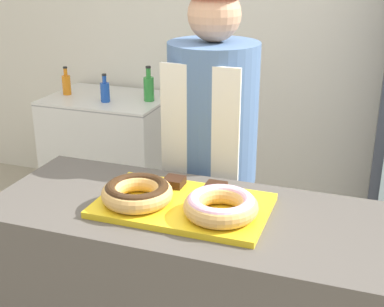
{
  "coord_description": "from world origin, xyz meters",
  "views": [
    {
      "loc": [
        0.62,
        -1.64,
        1.87
      ],
      "look_at": [
        0.0,
        0.1,
        1.16
      ],
      "focal_mm": 50.0,
      "sensor_mm": 36.0,
      "label": 1
    }
  ],
  "objects_px": {
    "donut_chocolate_glaze": "(137,192)",
    "baker_person": "(212,164)",
    "bottle_orange": "(66,84)",
    "brownie_back_left": "(174,182)",
    "serving_tray": "(183,205)",
    "brownie_back_right": "(216,188)",
    "bottle_green": "(149,88)",
    "donut_light_glaze": "(221,205)",
    "bottle_blue": "(105,91)",
    "chest_freezer": "(110,150)"
  },
  "relations": [
    {
      "from": "donut_chocolate_glaze",
      "to": "bottle_orange",
      "type": "relative_size",
      "value": 1.25
    },
    {
      "from": "donut_chocolate_glaze",
      "to": "baker_person",
      "type": "relative_size",
      "value": 0.15
    },
    {
      "from": "donut_chocolate_glaze",
      "to": "bottle_orange",
      "type": "distance_m",
      "value": 2.26
    },
    {
      "from": "serving_tray",
      "to": "donut_chocolate_glaze",
      "type": "relative_size",
      "value": 2.38
    },
    {
      "from": "donut_chocolate_glaze",
      "to": "serving_tray",
      "type": "bearing_deg",
      "value": 17.53
    },
    {
      "from": "serving_tray",
      "to": "bottle_orange",
      "type": "height_order",
      "value": "bottle_orange"
    },
    {
      "from": "donut_light_glaze",
      "to": "bottle_orange",
      "type": "xyz_separation_m",
      "value": [
        -1.73,
        1.77,
        -0.12
      ]
    },
    {
      "from": "brownie_back_right",
      "to": "brownie_back_left",
      "type": "bearing_deg",
      "value": 180.0
    },
    {
      "from": "bottle_blue",
      "to": "bottle_green",
      "type": "relative_size",
      "value": 0.8
    },
    {
      "from": "bottle_orange",
      "to": "serving_tray",
      "type": "bearing_deg",
      "value": -47.59
    },
    {
      "from": "brownie_back_right",
      "to": "chest_freezer",
      "type": "relative_size",
      "value": 0.09
    },
    {
      "from": "brownie_back_right",
      "to": "bottle_blue",
      "type": "distance_m",
      "value": 1.98
    },
    {
      "from": "brownie_back_right",
      "to": "bottle_green",
      "type": "relative_size",
      "value": 0.31
    },
    {
      "from": "chest_freezer",
      "to": "bottle_blue",
      "type": "height_order",
      "value": "bottle_blue"
    },
    {
      "from": "donut_chocolate_glaze",
      "to": "brownie_back_left",
      "type": "height_order",
      "value": "donut_chocolate_glaze"
    },
    {
      "from": "donut_light_glaze",
      "to": "brownie_back_right",
      "type": "height_order",
      "value": "donut_light_glaze"
    },
    {
      "from": "donut_light_glaze",
      "to": "brownie_back_left",
      "type": "bearing_deg",
      "value": 143.58
    },
    {
      "from": "donut_chocolate_glaze",
      "to": "donut_light_glaze",
      "type": "relative_size",
      "value": 1.0
    },
    {
      "from": "brownie_back_right",
      "to": "bottle_green",
      "type": "xyz_separation_m",
      "value": [
        -1.0,
        1.63,
        -0.08
      ]
    },
    {
      "from": "brownie_back_left",
      "to": "bottle_green",
      "type": "relative_size",
      "value": 0.31
    },
    {
      "from": "brownie_back_left",
      "to": "brownie_back_right",
      "type": "height_order",
      "value": "same"
    },
    {
      "from": "donut_chocolate_glaze",
      "to": "chest_freezer",
      "type": "distance_m",
      "value": 2.19
    },
    {
      "from": "donut_light_glaze",
      "to": "bottle_blue",
      "type": "xyz_separation_m",
      "value": [
        -1.36,
        1.68,
        -0.12
      ]
    },
    {
      "from": "donut_chocolate_glaze",
      "to": "bottle_orange",
      "type": "height_order",
      "value": "donut_chocolate_glaze"
    },
    {
      "from": "brownie_back_right",
      "to": "bottle_blue",
      "type": "relative_size",
      "value": 0.38
    },
    {
      "from": "donut_chocolate_glaze",
      "to": "bottle_blue",
      "type": "relative_size",
      "value": 1.3
    },
    {
      "from": "serving_tray",
      "to": "chest_freezer",
      "type": "xyz_separation_m",
      "value": [
        -1.25,
        1.75,
        -0.57
      ]
    },
    {
      "from": "baker_person",
      "to": "bottle_orange",
      "type": "xyz_separation_m",
      "value": [
        -1.5,
        1.14,
        -0.0
      ]
    },
    {
      "from": "donut_light_glaze",
      "to": "bottle_blue",
      "type": "distance_m",
      "value": 2.16
    },
    {
      "from": "baker_person",
      "to": "chest_freezer",
      "type": "distance_m",
      "value": 1.74
    },
    {
      "from": "serving_tray",
      "to": "brownie_back_right",
      "type": "height_order",
      "value": "brownie_back_right"
    },
    {
      "from": "brownie_back_right",
      "to": "bottle_blue",
      "type": "xyz_separation_m",
      "value": [
        -1.28,
        1.5,
        -0.1
      ]
    },
    {
      "from": "baker_person",
      "to": "bottle_blue",
      "type": "bearing_deg",
      "value": 136.89
    },
    {
      "from": "serving_tray",
      "to": "baker_person",
      "type": "height_order",
      "value": "baker_person"
    },
    {
      "from": "baker_person",
      "to": "bottle_blue",
      "type": "xyz_separation_m",
      "value": [
        -1.13,
        1.06,
        -0.0
      ]
    },
    {
      "from": "brownie_back_left",
      "to": "bottle_green",
      "type": "bearing_deg",
      "value": 117.03
    },
    {
      "from": "bottle_orange",
      "to": "donut_chocolate_glaze",
      "type": "bearing_deg",
      "value": -51.43
    },
    {
      "from": "chest_freezer",
      "to": "bottle_green",
      "type": "xyz_separation_m",
      "value": [
        0.33,
        0.01,
        0.52
      ]
    },
    {
      "from": "bottle_green",
      "to": "serving_tray",
      "type": "bearing_deg",
      "value": -62.48
    },
    {
      "from": "serving_tray",
      "to": "brownie_back_right",
      "type": "distance_m",
      "value": 0.16
    },
    {
      "from": "brownie_back_left",
      "to": "chest_freezer",
      "type": "xyz_separation_m",
      "value": [
        -1.16,
        1.62,
        -0.59
      ]
    },
    {
      "from": "brownie_back_left",
      "to": "donut_light_glaze",
      "type": "bearing_deg",
      "value": -36.42
    },
    {
      "from": "donut_chocolate_glaze",
      "to": "brownie_back_left",
      "type": "distance_m",
      "value": 0.2
    },
    {
      "from": "donut_chocolate_glaze",
      "to": "bottle_orange",
      "type": "xyz_separation_m",
      "value": [
        -1.41,
        1.77,
        -0.12
      ]
    },
    {
      "from": "serving_tray",
      "to": "bottle_blue",
      "type": "distance_m",
      "value": 2.02
    },
    {
      "from": "brownie_back_left",
      "to": "bottle_blue",
      "type": "height_order",
      "value": "bottle_blue"
    },
    {
      "from": "serving_tray",
      "to": "baker_person",
      "type": "bearing_deg",
      "value": 96.89
    },
    {
      "from": "donut_light_glaze",
      "to": "bottle_orange",
      "type": "bearing_deg",
      "value": 134.35
    },
    {
      "from": "bottle_green",
      "to": "brownie_back_left",
      "type": "bearing_deg",
      "value": -62.97
    },
    {
      "from": "bottle_blue",
      "to": "bottle_green",
      "type": "bearing_deg",
      "value": 24.64
    }
  ]
}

